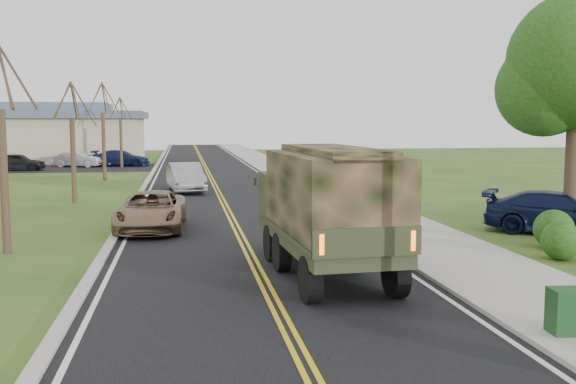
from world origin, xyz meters
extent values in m
plane|color=#2A4A18|center=(0.00, 0.00, 0.00)|extent=(160.00, 160.00, 0.00)
cube|color=black|center=(0.00, 40.00, 0.01)|extent=(8.00, 120.00, 0.01)
cube|color=#9E998E|center=(4.15, 40.00, 0.06)|extent=(0.30, 120.00, 0.12)
cube|color=#9E998E|center=(5.90, 40.00, 0.05)|extent=(3.20, 120.00, 0.10)
cube|color=#9E998E|center=(-4.15, 40.00, 0.05)|extent=(0.30, 120.00, 0.10)
cylinder|color=#38281C|center=(11.00, 10.00, 2.52)|extent=(0.44, 0.44, 5.04)
sphere|color=#134414|center=(10.20, 10.50, 4.95)|extent=(3.24, 3.24, 3.24)
cylinder|color=#38281C|center=(-7.00, 10.00, 2.10)|extent=(0.24, 0.24, 4.20)
cylinder|color=#38281C|center=(-6.52, 10.13, 5.13)|extent=(1.01, 0.33, 1.90)
cylinder|color=#38281C|center=(-6.97, 10.62, 5.05)|extent=(0.13, 1.29, 1.74)
cylinder|color=#38281C|center=(-6.73, 9.59, 5.13)|extent=(0.58, 0.90, 1.90)
cylinder|color=#38281C|center=(-7.00, 22.00, 1.98)|extent=(0.24, 0.24, 3.96)
cylinder|color=#38281C|center=(-6.55, 22.12, 4.83)|extent=(0.96, 0.32, 1.79)
cylinder|color=#38281C|center=(-6.97, 22.58, 4.76)|extent=(0.12, 1.22, 1.65)
cylinder|color=#38281C|center=(-7.43, 22.17, 4.83)|extent=(0.93, 0.41, 1.79)
cylinder|color=#38281C|center=(-7.37, 21.55, 4.76)|extent=(0.75, 0.99, 1.67)
cylinder|color=#38281C|center=(-6.75, 21.61, 4.83)|extent=(0.55, 0.85, 1.80)
cylinder|color=#38281C|center=(-7.00, 34.00, 2.22)|extent=(0.24, 0.24, 4.44)
cylinder|color=#38281C|center=(-6.50, 34.13, 5.42)|extent=(1.07, 0.35, 2.00)
cylinder|color=#38281C|center=(-6.97, 34.65, 5.34)|extent=(0.13, 1.36, 1.84)
cylinder|color=#38281C|center=(-7.49, 34.19, 5.42)|extent=(1.03, 0.46, 2.00)
cylinder|color=#38281C|center=(-7.41, 33.49, 5.34)|extent=(0.83, 1.10, 1.87)
cylinder|color=#38281C|center=(-6.72, 33.56, 5.42)|extent=(0.61, 0.95, 2.01)
cylinder|color=#38281C|center=(-7.00, 46.00, 2.04)|extent=(0.24, 0.24, 4.08)
cylinder|color=#38281C|center=(-6.54, 46.12, 4.98)|extent=(0.99, 0.33, 1.84)
cylinder|color=#38281C|center=(-6.97, 46.60, 4.91)|extent=(0.13, 1.25, 1.69)
cylinder|color=#38281C|center=(-7.45, 46.17, 4.98)|extent=(0.95, 0.42, 1.85)
cylinder|color=#38281C|center=(-7.38, 45.53, 4.91)|extent=(0.77, 1.02, 1.72)
cylinder|color=#38281C|center=(-6.74, 45.60, 4.98)|extent=(0.57, 0.88, 1.85)
cube|color=tan|center=(-16.00, 56.00, 2.10)|extent=(20.00, 12.00, 4.20)
cube|color=#475466|center=(-16.00, 56.00, 4.50)|extent=(21.00, 13.00, 0.70)
cube|color=#475466|center=(-16.00, 56.00, 5.20)|extent=(14.00, 8.00, 0.90)
cube|color=black|center=(-10.00, 46.00, 0.01)|extent=(18.00, 10.00, 0.02)
cylinder|color=black|center=(0.77, 3.44, 0.51)|extent=(0.38, 1.03, 1.01)
cylinder|color=black|center=(2.70, 3.55, 0.51)|extent=(0.38, 1.03, 1.01)
cylinder|color=black|center=(0.60, 6.38, 0.51)|extent=(0.38, 1.03, 1.01)
cylinder|color=black|center=(2.53, 6.49, 0.51)|extent=(0.38, 1.03, 1.01)
cylinder|color=black|center=(0.53, 7.67, 0.51)|extent=(0.38, 1.03, 1.01)
cylinder|color=black|center=(2.46, 7.78, 0.51)|extent=(0.38, 1.03, 1.01)
cube|color=#2E361D|center=(1.60, 5.89, 0.97)|extent=(2.57, 6.56, 0.32)
cube|color=#2E361D|center=(1.47, 8.23, 1.75)|extent=(2.30, 1.87, 1.29)
cube|color=black|center=(1.42, 9.06, 1.93)|extent=(2.03, 0.19, 0.64)
cube|color=#2E361D|center=(1.64, 5.10, 1.20)|extent=(2.57, 5.00, 0.14)
cube|color=black|center=(1.64, 5.10, 2.16)|extent=(2.57, 5.00, 1.84)
cube|color=black|center=(1.64, 5.10, 3.13)|extent=(1.74, 4.95, 0.23)
cube|color=#2E361D|center=(1.78, 2.67, 1.43)|extent=(2.30, 0.24, 0.60)
cube|color=#FF590C|center=(0.82, 2.56, 1.43)|extent=(0.09, 0.04, 0.41)
cube|color=#FF590C|center=(2.75, 2.67, 1.43)|extent=(0.09, 0.04, 0.41)
imported|color=#8B6D4E|center=(-3.00, 13.46, 0.69)|extent=(2.52, 5.04, 1.37)
imported|color=#B8B9BD|center=(-1.73, 26.05, 0.79)|extent=(2.26, 4.96, 1.58)
imported|color=#0D1633|center=(10.89, 10.36, 0.73)|extent=(5.28, 4.59, 1.46)
cube|color=#18431B|center=(4.82, 0.49, 0.50)|extent=(0.65, 0.56, 0.80)
imported|color=black|center=(-14.73, 43.61, 0.70)|extent=(4.18, 1.86, 1.40)
imported|color=silver|center=(-10.72, 47.09, 0.68)|extent=(4.34, 2.50, 1.35)
imported|color=#101B3E|center=(-7.17, 47.58, 0.70)|extent=(5.07, 2.59, 1.41)
camera|label=1|loc=(-1.85, -9.62, 3.84)|focal=40.00mm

